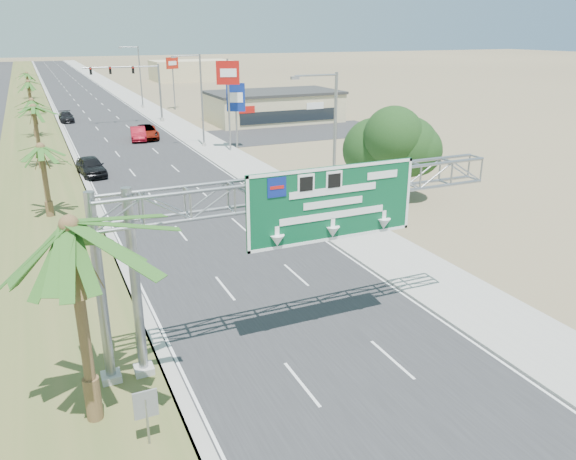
{
  "coord_description": "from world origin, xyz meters",
  "views": [
    {
      "loc": [
        -9.76,
        -8.89,
        12.4
      ],
      "look_at": [
        -0.27,
        12.03,
        4.2
      ],
      "focal_mm": 35.0,
      "sensor_mm": 36.0,
      "label": 1
    }
  ],
  "objects_px": {
    "car_left_lane": "(91,166)",
    "pole_sign_red_far": "(172,67)",
    "signal_mast": "(145,88)",
    "car_far": "(66,117)",
    "pole_sign_red_near": "(228,79)",
    "store_building": "(274,107)",
    "pole_sign_blue": "(236,100)",
    "car_mid_lane": "(138,134)",
    "car_right_lane": "(146,132)",
    "palm_near": "(69,227)",
    "sign_gantry": "(292,204)"
  },
  "relations": [
    {
      "from": "car_far",
      "to": "pole_sign_red_near",
      "type": "height_order",
      "value": "pole_sign_red_near"
    },
    {
      "from": "store_building",
      "to": "car_right_lane",
      "type": "xyz_separation_m",
      "value": [
        -19.47,
        -6.37,
        -1.18
      ]
    },
    {
      "from": "car_mid_lane",
      "to": "sign_gantry",
      "type": "bearing_deg",
      "value": -85.39
    },
    {
      "from": "car_far",
      "to": "car_mid_lane",
      "type": "bearing_deg",
      "value": -70.63
    },
    {
      "from": "signal_mast",
      "to": "pole_sign_red_far",
      "type": "bearing_deg",
      "value": 60.92
    },
    {
      "from": "pole_sign_blue",
      "to": "car_left_lane",
      "type": "bearing_deg",
      "value": -158.33
    },
    {
      "from": "signal_mast",
      "to": "car_left_lane",
      "type": "height_order",
      "value": "signal_mast"
    },
    {
      "from": "store_building",
      "to": "car_mid_lane",
      "type": "relative_size",
      "value": 3.69
    },
    {
      "from": "signal_mast",
      "to": "sign_gantry",
      "type": "bearing_deg",
      "value": -95.74
    },
    {
      "from": "signal_mast",
      "to": "car_left_lane",
      "type": "xyz_separation_m",
      "value": [
        -10.67,
        -28.6,
        -3.99
      ]
    },
    {
      "from": "car_left_lane",
      "to": "sign_gantry",
      "type": "bearing_deg",
      "value": -88.5
    },
    {
      "from": "signal_mast",
      "to": "car_mid_lane",
      "type": "height_order",
      "value": "signal_mast"
    },
    {
      "from": "palm_near",
      "to": "car_right_lane",
      "type": "distance_m",
      "value": 53.29
    },
    {
      "from": "car_right_lane",
      "to": "pole_sign_red_far",
      "type": "xyz_separation_m",
      "value": [
        9.55,
        24.76,
        5.9
      ]
    },
    {
      "from": "car_left_lane",
      "to": "pole_sign_red_near",
      "type": "relative_size",
      "value": 0.52
    },
    {
      "from": "store_building",
      "to": "car_far",
      "type": "bearing_deg",
      "value": 156.61
    },
    {
      "from": "pole_sign_blue",
      "to": "car_far",
      "type": "bearing_deg",
      "value": 119.58
    },
    {
      "from": "store_building",
      "to": "pole_sign_blue",
      "type": "relative_size",
      "value": 2.48
    },
    {
      "from": "car_right_lane",
      "to": "car_far",
      "type": "distance_m",
      "value": 19.74
    },
    {
      "from": "car_left_lane",
      "to": "pole_sign_red_far",
      "type": "relative_size",
      "value": 0.59
    },
    {
      "from": "car_right_lane",
      "to": "pole_sign_blue",
      "type": "bearing_deg",
      "value": -45.43
    },
    {
      "from": "palm_near",
      "to": "car_left_lane",
      "type": "relative_size",
      "value": 1.66
    },
    {
      "from": "signal_mast",
      "to": "car_mid_lane",
      "type": "distance_m",
      "value": 14.07
    },
    {
      "from": "car_left_lane",
      "to": "pole_sign_red_near",
      "type": "bearing_deg",
      "value": 13.06
    },
    {
      "from": "car_left_lane",
      "to": "car_far",
      "type": "height_order",
      "value": "car_left_lane"
    },
    {
      "from": "sign_gantry",
      "to": "pole_sign_red_far",
      "type": "bearing_deg",
      "value": 79.99
    },
    {
      "from": "pole_sign_red_near",
      "to": "pole_sign_red_far",
      "type": "height_order",
      "value": "pole_sign_red_near"
    },
    {
      "from": "car_left_lane",
      "to": "pole_sign_red_far",
      "type": "bearing_deg",
      "value": 60.75
    },
    {
      "from": "palm_near",
      "to": "car_right_lane",
      "type": "relative_size",
      "value": 1.41
    },
    {
      "from": "palm_near",
      "to": "pole_sign_blue",
      "type": "height_order",
      "value": "palm_near"
    },
    {
      "from": "car_far",
      "to": "pole_sign_blue",
      "type": "distance_m",
      "value": 32.52
    },
    {
      "from": "car_left_lane",
      "to": "car_mid_lane",
      "type": "xyz_separation_m",
      "value": [
        7.0,
        15.64,
        -0.05
      ]
    },
    {
      "from": "sign_gantry",
      "to": "pole_sign_red_far",
      "type": "xyz_separation_m",
      "value": [
        13.14,
        74.46,
        0.66
      ]
    },
    {
      "from": "sign_gantry",
      "to": "signal_mast",
      "type": "height_order",
      "value": "signal_mast"
    },
    {
      "from": "car_left_lane",
      "to": "pole_sign_blue",
      "type": "height_order",
      "value": "pole_sign_blue"
    },
    {
      "from": "pole_sign_blue",
      "to": "car_mid_lane",
      "type": "bearing_deg",
      "value": 134.78
    },
    {
      "from": "car_right_lane",
      "to": "palm_near",
      "type": "bearing_deg",
      "value": -97.76
    },
    {
      "from": "car_far",
      "to": "pole_sign_red_far",
      "type": "bearing_deg",
      "value": 20.51
    },
    {
      "from": "sign_gantry",
      "to": "car_right_lane",
      "type": "distance_m",
      "value": 50.11
    },
    {
      "from": "sign_gantry",
      "to": "palm_near",
      "type": "relative_size",
      "value": 2.01
    },
    {
      "from": "store_building",
      "to": "car_left_lane",
      "type": "bearing_deg",
      "value": -140.55
    },
    {
      "from": "car_right_lane",
      "to": "pole_sign_blue",
      "type": "xyz_separation_m",
      "value": [
        8.13,
        -9.84,
        4.47
      ]
    },
    {
      "from": "pole_sign_red_near",
      "to": "pole_sign_red_far",
      "type": "xyz_separation_m",
      "value": [
        2.64,
        35.84,
        -0.91
      ]
    },
    {
      "from": "car_right_lane",
      "to": "car_far",
      "type": "relative_size",
      "value": 1.24
    },
    {
      "from": "sign_gantry",
      "to": "car_far",
      "type": "relative_size",
      "value": 3.51
    },
    {
      "from": "car_left_lane",
      "to": "car_right_lane",
      "type": "xyz_separation_m",
      "value": [
        8.03,
        16.26,
        -0.03
      ]
    },
    {
      "from": "palm_near",
      "to": "pole_sign_red_far",
      "type": "height_order",
      "value": "pole_sign_red_far"
    },
    {
      "from": "store_building",
      "to": "pole_sign_red_far",
      "type": "distance_m",
      "value": 21.42
    },
    {
      "from": "car_far",
      "to": "car_left_lane",
      "type": "bearing_deg",
      "value": -90.81
    },
    {
      "from": "car_right_lane",
      "to": "pole_sign_red_near",
      "type": "distance_m",
      "value": 14.73
    }
  ]
}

